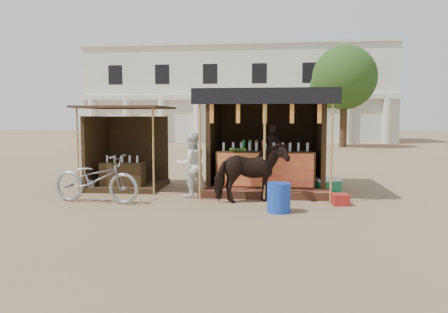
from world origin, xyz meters
name	(u,v)px	position (x,y,z in m)	size (l,w,h in m)	color
ground	(215,214)	(0.00, 0.00, 0.00)	(120.00, 120.00, 0.00)	#846B4C
main_stall	(266,154)	(1.01, 3.36, 1.02)	(3.60, 3.61, 2.78)	brown
secondary_stall	(123,159)	(-3.17, 3.24, 0.85)	(2.40, 2.40, 2.38)	#362413
cow	(251,173)	(0.68, 1.39, 0.74)	(0.79, 1.74, 1.47)	black
motorbike	(96,179)	(-3.05, 0.97, 0.58)	(0.77, 2.22, 1.17)	#97989F
bystander	(191,165)	(-0.90, 2.00, 0.84)	(0.82, 0.64, 1.68)	white
blue_barrel	(279,198)	(1.34, 0.37, 0.32)	(0.51, 0.51, 0.65)	#163CAC
red_crate	(340,199)	(2.80, 1.32, 0.13)	(0.37, 0.37, 0.27)	maroon
cooler	(327,187)	(2.64, 2.60, 0.23)	(0.76, 0.65, 0.46)	#187041
background_building	(238,96)	(-2.00, 29.94, 3.98)	(26.00, 7.45, 8.18)	silver
tree	(341,80)	(5.81, 22.14, 4.63)	(4.50, 4.40, 7.00)	#382314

